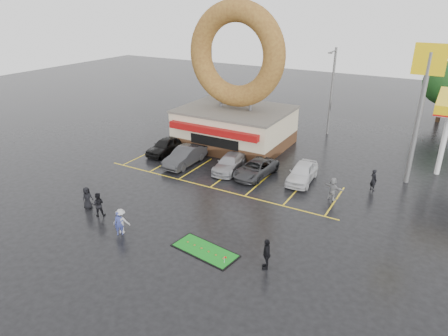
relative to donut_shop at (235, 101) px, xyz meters
The scene contains 20 objects.
ground 14.04m from the donut_shop, 76.98° to the right, with size 120.00×120.00×0.00m, color black.
donut_shop is the anchor object (origin of this frame).
shell_sign 16.29m from the donut_shop, ahead, with size 2.20×0.36×10.60m.
streetlight_left 9.87m from the donut_shop, 135.22° to the left, with size 0.40×2.21×9.00m.
streetlight_mid 10.59m from the donut_shop, 48.62° to the left, with size 0.40×2.21×9.00m.
tree_far_d 25.52m from the donut_shop, 48.22° to the left, with size 4.90×4.90×7.00m.
car_black 7.91m from the donut_shop, 129.71° to the right, with size 1.77×4.40×1.50m, color black.
car_dgrey 7.78m from the donut_shop, 100.86° to the right, with size 1.67×4.79×1.58m, color #2A2A2D.
car_silver 7.50m from the donut_shop, 65.47° to the right, with size 1.84×4.53×1.31m, color #939397.
car_grey 8.66m from the donut_shop, 48.94° to the right, with size 2.16×4.68×1.30m, color #323235.
car_white 10.72m from the donut_shop, 29.62° to the right, with size 1.78×4.44×1.51m, color silver.
person_blue 18.45m from the donut_shop, 84.71° to the right, with size 0.56×0.37×1.54m, color navy.
person_blackjkt 17.38m from the donut_shop, 93.94° to the right, with size 0.81×0.63×1.68m, color black.
person_hoodie 18.24m from the donut_shop, 84.69° to the right, with size 1.06×0.61×1.64m, color #9B9B9E.
person_bystander 17.20m from the donut_shop, 98.82° to the right, with size 0.78×0.51×1.60m, color black.
person_cameraman 20.13m from the donut_shop, 56.75° to the right, with size 1.05×0.44×1.78m, color black.
person_walker_near 14.05m from the donut_shop, 30.42° to the right, with size 1.58×0.50×1.70m, color gray.
person_walker_far 14.91m from the donut_shop, 15.31° to the right, with size 0.61×0.40×1.69m, color black.
dumpster 5.92m from the donut_shop, behind, with size 1.80×1.20×1.30m, color #19421E.
putting_green 18.89m from the donut_shop, 67.00° to the right, with size 4.14×2.24×0.50m.
Camera 1 is at (14.71, -20.15, 13.42)m, focal length 32.00 mm.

